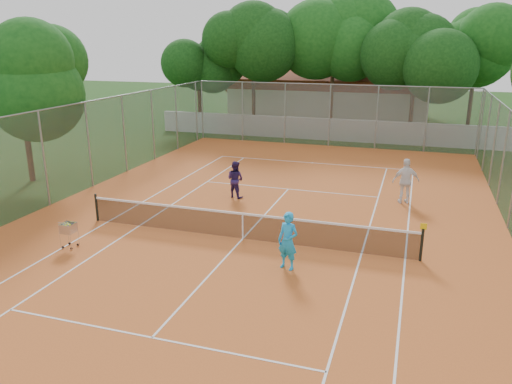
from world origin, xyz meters
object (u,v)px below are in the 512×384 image
(tennis_net, at_px, (243,226))
(clubhouse, at_px, (331,94))
(player_far_left, at_px, (235,179))
(ball_hopper, at_px, (69,234))
(player_near, at_px, (288,241))
(player_far_right, at_px, (406,181))

(tennis_net, relative_size, clubhouse, 0.72)
(player_far_left, height_order, ball_hopper, player_far_left)
(player_near, bearing_deg, player_far_right, 84.55)
(clubhouse, xyz_separation_m, player_near, (4.08, -30.81, -1.28))
(clubhouse, height_order, ball_hopper, clubhouse)
(tennis_net, distance_m, clubhouse, 29.12)
(player_far_left, bearing_deg, tennis_net, 130.45)
(player_far_left, xyz_separation_m, player_far_right, (7.15, 1.45, 0.15))
(tennis_net, xyz_separation_m, ball_hopper, (-5.27, -2.50, -0.02))
(tennis_net, relative_size, ball_hopper, 12.67)
(tennis_net, bearing_deg, player_far_right, 48.65)
(clubhouse, xyz_separation_m, ball_hopper, (-3.27, -31.50, -1.71))
(player_far_right, height_order, ball_hopper, player_far_right)
(player_near, height_order, player_far_right, player_far_right)
(player_far_left, bearing_deg, player_near, 139.69)
(player_near, relative_size, player_far_right, 0.93)
(player_far_left, distance_m, ball_hopper, 7.75)
(tennis_net, xyz_separation_m, player_far_right, (5.23, 5.94, 0.48))
(player_far_left, bearing_deg, ball_hopper, 81.67)
(tennis_net, distance_m, player_far_left, 4.89)
(ball_hopper, bearing_deg, clubhouse, 90.21)
(tennis_net, relative_size, player_far_left, 7.27)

